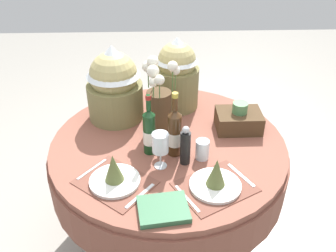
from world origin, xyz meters
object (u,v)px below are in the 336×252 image
flower_vase (159,102)px  wine_bottle_centre (175,132)px  wine_glass_left (160,143)px  book_on_table (163,209)px  pepper_mill (185,146)px  place_setting_right (216,179)px  gift_tub_back_left (114,81)px  place_setting_left (114,175)px  gift_tub_back_centre (177,71)px  wine_bottle_left (149,131)px  tumbler_near_left (202,149)px  dining_table (168,163)px  woven_basket_side_right (239,120)px

flower_vase → wine_bottle_centre: (0.08, -0.23, -0.05)m
wine_glass_left → book_on_table: (0.01, -0.31, -0.13)m
wine_bottle_centre → pepper_mill: (0.05, -0.08, -0.03)m
place_setting_right → gift_tub_back_left: (-0.50, 0.65, 0.19)m
pepper_mill → flower_vase: bearing=111.9°
place_setting_left → place_setting_right: 0.47m
place_setting_left → gift_tub_back_left: gift_tub_back_left is taller
gift_tub_back_left → gift_tub_back_centre: size_ratio=1.00×
flower_vase → wine_bottle_left: bearing=-103.5°
place_setting_left → tumbler_near_left: place_setting_left is taller
pepper_mill → gift_tub_back_left: gift_tub_back_left is taller
flower_vase → gift_tub_back_centre: 0.30m
flower_vase → book_on_table: size_ratio=2.00×
dining_table → wine_bottle_centre: 0.30m
place_setting_left → book_on_table: 0.29m
wine_bottle_centre → gift_tub_back_centre: (0.04, 0.50, 0.11)m
tumbler_near_left → woven_basket_side_right: woven_basket_side_right is taller
tumbler_near_left → gift_tub_back_centre: gift_tub_back_centre is taller
place_setting_right → gift_tub_back_left: 0.84m
wine_bottle_centre → pepper_mill: size_ratio=1.65×
wine_bottle_left → place_setting_right: bearing=-43.2°
dining_table → wine_bottle_left: wine_bottle_left is taller
wine_glass_left → wine_bottle_centre: bearing=54.3°
book_on_table → gift_tub_back_centre: bearing=75.9°
wine_bottle_centre → wine_bottle_left: bearing=172.1°
place_setting_right → wine_bottle_centre: bearing=123.3°
wine_bottle_centre → woven_basket_side_right: 0.44m
dining_table → place_setting_left: size_ratio=3.05×
wine_bottle_left → wine_bottle_centre: size_ratio=0.95×
wine_bottle_left → pepper_mill: wine_bottle_left is taller
pepper_mill → place_setting_left: bearing=-157.5°
gift_tub_back_left → wine_bottle_centre: bearing=-49.3°
place_setting_left → wine_bottle_left: wine_bottle_left is taller
dining_table → book_on_table: size_ratio=6.08×
wine_glass_left → book_on_table: wine_glass_left is taller
tumbler_near_left → woven_basket_side_right: size_ratio=0.42×
wine_bottle_left → dining_table: bearing=41.8°
gift_tub_back_centre → book_on_table: bearing=-96.6°
gift_tub_back_left → flower_vase: bearing=-30.8°
dining_table → book_on_table: (-0.04, -0.52, 0.16)m
book_on_table → pepper_mill: bearing=63.0°
gift_tub_back_left → book_on_table: bearing=-71.8°
gift_tub_back_centre → wine_bottle_centre: bearing=-94.3°
dining_table → pepper_mill: (0.08, -0.18, 0.25)m
place_setting_right → woven_basket_side_right: (0.20, 0.49, 0.01)m
tumbler_near_left → dining_table: bearing=138.2°
place_setting_right → book_on_table: 0.28m
pepper_mill → gift_tub_back_centre: gift_tub_back_centre is taller
place_setting_right → wine_bottle_left: size_ratio=1.26×
pepper_mill → tumbler_near_left: bearing=20.9°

